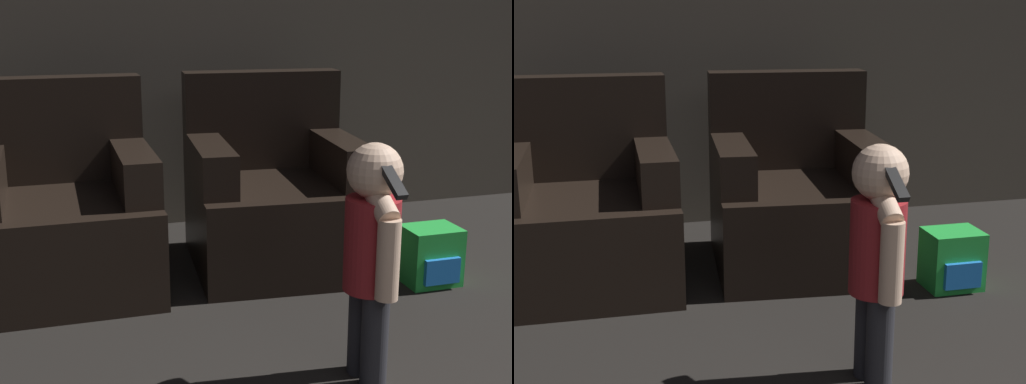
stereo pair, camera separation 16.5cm
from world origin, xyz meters
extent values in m
cube|color=black|center=(-0.91, 3.65, 0.21)|extent=(0.81, 0.83, 0.43)
cube|color=black|center=(-0.91, 3.98, 0.67)|extent=(0.80, 0.17, 0.50)
cube|color=black|center=(-0.59, 3.65, 0.53)|extent=(0.17, 0.67, 0.20)
cube|color=black|center=(0.09, 3.65, 0.21)|extent=(0.87, 0.89, 0.43)
cube|color=black|center=(0.11, 3.98, 0.67)|extent=(0.81, 0.23, 0.50)
cube|color=black|center=(-0.23, 3.68, 0.53)|extent=(0.22, 0.68, 0.20)
cube|color=black|center=(0.40, 3.62, 0.53)|extent=(0.22, 0.68, 0.20)
cylinder|color=#28282D|center=(0.03, 2.55, 0.17)|extent=(0.09, 0.09, 0.33)
cylinder|color=#28282D|center=(0.03, 2.45, 0.17)|extent=(0.09, 0.09, 0.33)
cylinder|color=maroon|center=(0.03, 2.50, 0.49)|extent=(0.18, 0.18, 0.31)
sphere|color=beige|center=(0.03, 2.50, 0.74)|extent=(0.18, 0.18, 0.18)
cylinder|color=beige|center=(0.03, 2.39, 0.48)|extent=(0.07, 0.07, 0.26)
cylinder|color=beige|center=(0.03, 2.50, 0.67)|extent=(0.07, 0.27, 0.20)
cube|color=black|center=(0.03, 2.38, 0.74)|extent=(0.04, 0.16, 0.10)
cube|color=green|center=(0.69, 3.21, 0.13)|extent=(0.25, 0.19, 0.27)
cube|color=blue|center=(0.69, 3.10, 0.09)|extent=(0.17, 0.02, 0.12)
camera|label=1|loc=(-0.99, 0.50, 1.25)|focal=50.00mm
camera|label=2|loc=(-0.83, 0.45, 1.25)|focal=50.00mm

